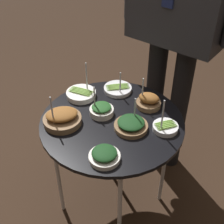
% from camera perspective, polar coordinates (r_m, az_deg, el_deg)
% --- Properties ---
extents(ground_plane, '(8.00, 8.00, 0.00)m').
position_cam_1_polar(ground_plane, '(1.92, 0.00, -16.33)').
color(ground_plane, black).
extents(serving_cart, '(0.67, 0.67, 0.64)m').
position_cam_1_polar(serving_cart, '(1.48, 0.00, -2.85)').
color(serving_cart, black).
rests_on(serving_cart, ground_plane).
extents(bowl_spinach_mid_right, '(0.15, 0.15, 0.14)m').
position_cam_1_polar(bowl_spinach_mid_right, '(1.40, 3.49, -2.31)').
color(bowl_spinach_mid_right, brown).
rests_on(bowl_spinach_mid_right, serving_cart).
extents(bowl_asparagus_far_rim, '(0.12, 0.12, 0.18)m').
position_cam_1_polar(bowl_asparagus_far_rim, '(1.41, 9.71, -2.71)').
color(bowl_asparagus_far_rim, silver).
rests_on(bowl_asparagus_far_rim, serving_cart).
extents(bowl_spinach_front_center, '(0.13, 0.13, 0.05)m').
position_cam_1_polar(bowl_spinach_front_center, '(1.26, -1.39, -7.93)').
color(bowl_spinach_front_center, silver).
rests_on(bowl_spinach_front_center, serving_cart).
extents(bowl_roast_center, '(0.18, 0.18, 0.17)m').
position_cam_1_polar(bowl_roast_center, '(1.44, -9.11, -1.08)').
color(bowl_roast_center, brown).
rests_on(bowl_roast_center, serving_cart).
extents(bowl_asparagus_front_right, '(0.15, 0.15, 0.18)m').
position_cam_1_polar(bowl_asparagus_front_right, '(1.61, -5.66, 3.36)').
color(bowl_asparagus_front_right, white).
rests_on(bowl_asparagus_front_right, serving_cart).
extents(bowl_roast_mid_left, '(0.12, 0.12, 0.16)m').
position_cam_1_polar(bowl_roast_mid_left, '(1.53, 6.71, 2.01)').
color(bowl_roast_mid_left, brown).
rests_on(bowl_roast_mid_left, serving_cart).
extents(bowl_asparagus_near_rim, '(0.15, 0.15, 0.13)m').
position_cam_1_polar(bowl_asparagus_near_rim, '(1.64, 1.06, 4.28)').
color(bowl_asparagus_near_rim, silver).
rests_on(bowl_asparagus_near_rim, serving_cart).
extents(bowl_spinach_back_right, '(0.12, 0.12, 0.15)m').
position_cam_1_polar(bowl_spinach_back_right, '(1.48, -1.93, 0.38)').
color(bowl_spinach_back_right, silver).
rests_on(bowl_spinach_back_right, serving_cart).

